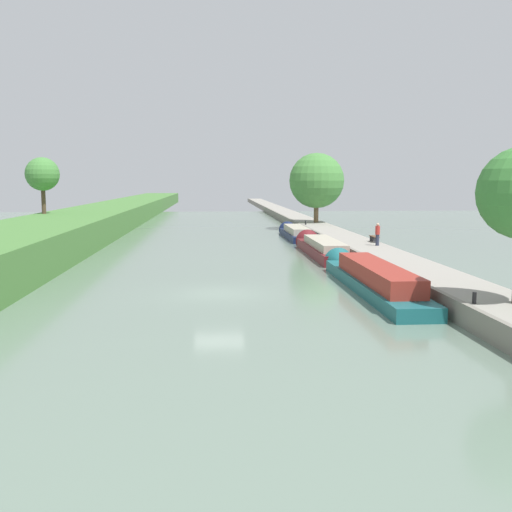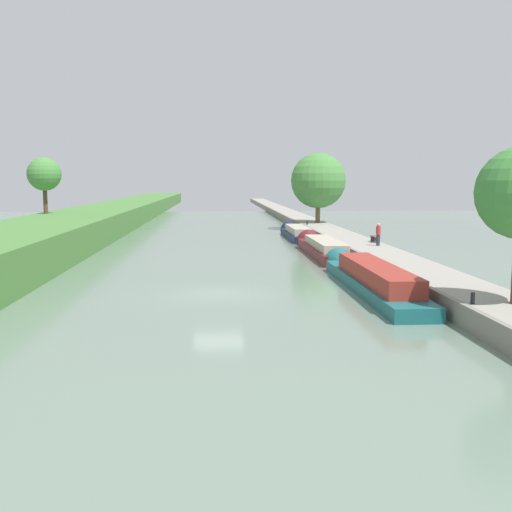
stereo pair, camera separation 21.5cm
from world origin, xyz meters
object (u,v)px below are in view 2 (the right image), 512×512
narrowboat_navy (296,233)px  mooring_bollard_near (473,298)px  person_walking (378,234)px  narrowboat_teal (369,277)px  mooring_bollard_far (307,223)px  park_bench (375,238)px  narrowboat_maroon (321,248)px

narrowboat_navy → mooring_bollard_near: mooring_bollard_near is taller
mooring_bollard_near → person_walking: bearing=84.4°
narrowboat_teal → mooring_bollard_far: size_ratio=34.26×
narrowboat_teal → mooring_bollard_near: bearing=-76.8°
mooring_bollard_near → park_bench: bearing=83.8°
person_walking → narrowboat_teal: bearing=-107.7°
narrowboat_teal → mooring_bollard_far: 33.16m
narrowboat_navy → person_walking: person_walking is taller
person_walking → park_bench: size_ratio=1.11×
narrowboat_navy → mooring_bollard_near: size_ratio=26.22×
mooring_bollard_near → park_bench: (2.47, 22.91, 0.12)m
mooring_bollard_far → park_bench: size_ratio=0.30×
person_walking → mooring_bollard_far: person_walking is taller
person_walking → mooring_bollard_near: bearing=-95.6°
narrowboat_maroon → mooring_bollard_far: size_ratio=29.83×
narrowboat_teal → narrowboat_navy: (-0.01, 27.98, -0.11)m
mooring_bollard_far → park_bench: park_bench is taller
narrowboat_teal → mooring_bollard_near: 8.39m
park_bench → person_walking: bearing=-100.8°
narrowboat_navy → park_bench: (4.39, -13.23, 0.74)m
mooring_bollard_near → narrowboat_maroon: bearing=94.6°
narrowboat_teal → narrowboat_maroon: narrowboat_teal is taller
narrowboat_teal → park_bench: size_ratio=10.28×
narrowboat_maroon → mooring_bollard_far: (1.81, 18.71, 0.58)m
narrowboat_maroon → mooring_bollard_near: bearing=-85.4°
narrowboat_maroon → park_bench: size_ratio=8.95×
narrowboat_navy → person_walking: bearing=-76.0°
narrowboat_maroon → narrowboat_navy: bearing=90.5°
narrowboat_navy → mooring_bollard_far: 5.50m
mooring_bollard_near → mooring_bollard_far: bearing=90.0°
narrowboat_navy → mooring_bollard_near: 36.19m
narrowboat_maroon → person_walking: bearing=-29.1°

